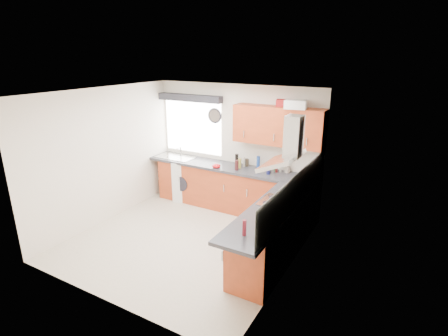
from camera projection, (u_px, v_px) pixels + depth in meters
The scene contains 39 objects.
ground_plane at pixel (187, 240), 6.02m from camera, with size 3.60×3.60×0.00m, color beige.
ceiling at pixel (182, 92), 5.24m from camera, with size 3.60×3.60×0.02m, color white.
wall_back at pixel (236, 146), 7.12m from camera, with size 3.60×0.02×2.50m, color silver.
wall_front at pixel (96, 214), 4.14m from camera, with size 3.60×0.02×2.50m, color silver.
wall_left at pixel (105, 156), 6.47m from camera, with size 0.02×3.60×2.50m, color silver.
wall_right at pixel (292, 192), 4.79m from camera, with size 0.02×3.60×2.50m, color silver.
window at pixel (193, 127), 7.51m from camera, with size 1.40×0.02×1.10m, color silver.
window_blind at pixel (190, 98), 7.24m from camera, with size 1.50×0.18×0.14m, color #232329.
splashback at pixel (298, 189), 5.07m from camera, with size 0.01×3.00×0.54m, color white.
base_cab_back at pixel (225, 188), 7.19m from camera, with size 3.00×0.58×0.86m, color #973718.
base_cab_corner at pixel (300, 203), 6.43m from camera, with size 0.60×0.60×0.86m, color #973718.
base_cab_right at pixel (274, 235), 5.31m from camera, with size 0.58×2.10×0.86m, color #973718.
worktop_back at pixel (229, 167), 6.99m from camera, with size 3.60×0.62×0.05m, color #28282C.
worktop_right at pixel (270, 211), 5.05m from camera, with size 0.62×2.42×0.05m, color #28282C.
sink at pixel (175, 155), 7.59m from camera, with size 0.84×0.46×0.10m, color #AAAAAA, non-canonical shape.
oven at pixel (276, 231), 5.44m from camera, with size 0.56×0.58×0.85m, color black.
hob_plate at pixel (278, 202), 5.29m from camera, with size 0.52×0.52×0.01m, color #AAAAAA.
extractor_hood at pixel (288, 148), 4.97m from camera, with size 0.52×0.78×0.66m, color #AAAAAA, non-canonical shape.
upper_cabinets at pixel (278, 126), 6.36m from camera, with size 1.70×0.35×0.70m, color #973718.
washing_machine at pixel (189, 180), 7.61m from camera, with size 0.60×0.58×0.88m, color silver.
wall_clock at pixel (214, 116), 7.15m from camera, with size 0.32×0.32×0.04m, color #232329.
casserole at pixel (296, 104), 5.99m from camera, with size 0.36×0.26×0.15m, color silver.
storage_box at pixel (284, 103), 6.29m from camera, with size 0.26×0.22×0.12m, color #A2191A.
utensil_pot at pixel (288, 169), 6.59m from camera, with size 0.10×0.10×0.13m, color gray.
kitchen_roll at pixel (301, 181), 5.81m from camera, with size 0.12×0.12×0.25m, color silver.
tomato_cluster at pixel (216, 166), 6.89m from camera, with size 0.14×0.14×0.07m, color red, non-canonical shape.
jar_0 at pixel (258, 163), 6.80m from camera, with size 0.07×0.07×0.25m, color navy.
jar_1 at pixel (277, 169), 6.62m from camera, with size 0.05×0.05×0.13m, color #5F1415.
jar_2 at pixel (247, 162), 6.98m from camera, with size 0.08×0.08×0.15m, color #382F1F.
jar_3 at pixel (268, 169), 6.50m from camera, with size 0.07×0.07×0.19m, color #141847.
jar_4 at pixel (281, 166), 6.61m from camera, with size 0.04×0.04×0.23m, color #A49B8C.
jar_5 at pixel (276, 169), 6.67m from camera, with size 0.05×0.05×0.10m, color #255B20.
jar_6 at pixel (237, 165), 6.72m from camera, with size 0.07×0.07×0.20m, color #391415.
jar_7 at pixel (240, 163), 6.84m from camera, with size 0.06×0.06×0.19m, color #A29237.
jar_8 at pixel (270, 169), 6.57m from camera, with size 0.05×0.05×0.14m, color black.
jar_9 at pixel (237, 160), 6.98m from camera, with size 0.07×0.07×0.24m, color black.
jar_10 at pixel (244, 162), 6.92m from camera, with size 0.04×0.04×0.19m, color #A09988.
bottle_0 at pixel (244, 228), 4.30m from camera, with size 0.05×0.05×0.21m, color maroon.
bottle_1 at pixel (264, 219), 4.60m from camera, with size 0.07×0.07×0.14m, color olive.
Camera 1 is at (3.17, -4.34, 3.06)m, focal length 28.00 mm.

